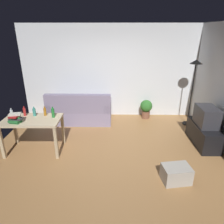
% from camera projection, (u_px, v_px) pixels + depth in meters
% --- Properties ---
extents(ground_plane, '(5.20, 4.40, 0.02)m').
position_uv_depth(ground_plane, '(107.00, 152.00, 4.53)').
color(ground_plane, '#9E7042').
extents(wall_rear, '(5.20, 0.10, 2.70)m').
position_uv_depth(wall_rear, '(109.00, 72.00, 6.06)').
color(wall_rear, silver).
rests_on(wall_rear, ground_plane).
extents(couch, '(1.79, 0.84, 0.92)m').
position_uv_depth(couch, '(80.00, 112.00, 5.89)').
color(couch, gray).
rests_on(couch, ground_plane).
extents(tv_stand, '(0.44, 1.10, 0.48)m').
position_uv_depth(tv_stand, '(203.00, 134.00, 4.77)').
color(tv_stand, black).
rests_on(tv_stand, ground_plane).
extents(tv, '(0.41, 0.60, 0.44)m').
position_uv_depth(tv, '(207.00, 116.00, 4.60)').
color(tv, '#2D2D33').
rests_on(tv, tv_stand).
extents(torchiere_lamp, '(0.32, 0.32, 1.81)m').
position_uv_depth(torchiere_lamp, '(194.00, 75.00, 5.33)').
color(torchiere_lamp, black).
rests_on(torchiere_lamp, ground_plane).
extents(desk, '(1.21, 0.71, 0.76)m').
position_uv_depth(desk, '(32.00, 124.00, 4.34)').
color(desk, '#C6B28E').
rests_on(desk, ground_plane).
extents(potted_plant, '(0.36, 0.36, 0.57)m').
position_uv_depth(potted_plant, '(146.00, 108.00, 6.15)').
color(potted_plant, brown).
rests_on(potted_plant, ground_plane).
extents(storage_box, '(0.53, 0.41, 0.30)m').
position_uv_depth(storage_box, '(176.00, 174.00, 3.59)').
color(storage_box, '#A8A399').
rests_on(storage_box, ground_plane).
extents(bottle_clear, '(0.06, 0.06, 0.20)m').
position_uv_depth(bottle_clear, '(12.00, 113.00, 4.37)').
color(bottle_clear, silver).
rests_on(bottle_clear, desk).
extents(bottle_red, '(0.06, 0.06, 0.21)m').
position_uv_depth(bottle_red, '(25.00, 112.00, 4.45)').
color(bottle_red, '#AD2323').
rests_on(bottle_red, desk).
extents(bottle_tall, '(0.07, 0.07, 0.21)m').
position_uv_depth(bottle_tall, '(34.00, 112.00, 4.45)').
color(bottle_tall, teal).
rests_on(bottle_tall, desk).
extents(bottle_amber, '(0.06, 0.06, 0.21)m').
position_uv_depth(bottle_amber, '(45.00, 112.00, 4.46)').
color(bottle_amber, '#9E6019').
rests_on(bottle_amber, desk).
extents(bottle_green, '(0.06, 0.06, 0.24)m').
position_uv_depth(bottle_green, '(53.00, 113.00, 4.36)').
color(bottle_green, '#1E722D').
rests_on(bottle_green, desk).
extents(book_stack, '(0.27, 0.22, 0.21)m').
position_uv_depth(book_stack, '(15.00, 118.00, 4.10)').
color(book_stack, '#236B33').
rests_on(book_stack, desk).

